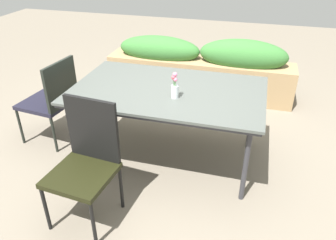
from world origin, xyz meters
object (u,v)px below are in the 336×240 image
chair_near_left (86,158)px  flower_vase (175,87)px  chair_end_left (53,97)px  dining_table (168,93)px  planter_box (200,68)px

chair_near_left → flower_vase: 0.94m
chair_end_left → flower_vase: flower_vase is taller
dining_table → planter_box: 1.58m
chair_near_left → planter_box: (0.41, 2.44, -0.14)m
dining_table → chair_near_left: (-0.39, -0.90, -0.18)m
chair_near_left → flower_vase: bearing=-118.0°
chair_end_left → flower_vase: 1.40m
chair_near_left → flower_vase: flower_vase is taller
chair_near_left → planter_box: bearing=-93.8°
flower_vase → planter_box: size_ratio=0.09×
chair_near_left → planter_box: chair_near_left is taller
dining_table → planter_box: planter_box is taller
chair_end_left → flower_vase: bearing=-89.8°
dining_table → planter_box: (0.02, 1.54, -0.32)m
chair_end_left → chair_near_left: bearing=-129.5°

